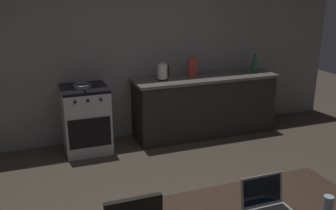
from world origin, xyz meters
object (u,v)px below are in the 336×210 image
electric_kettle (162,72)px  drinking_glass (328,205)px  stove_oven (86,119)px  frying_pan (82,86)px  laptop (268,206)px  cereal_box (192,67)px  bottle (255,64)px

electric_kettle → drinking_glass: electric_kettle is taller
electric_kettle → drinking_glass: bearing=-90.2°
stove_oven → frying_pan: (-0.02, -0.03, 0.47)m
stove_oven → electric_kettle: (1.10, 0.00, 0.56)m
laptop → cereal_box: 3.24m
stove_oven → drinking_glass: stove_oven is taller
drinking_glass → frying_pan: bearing=109.0°
electric_kettle → laptop: bearing=-96.7°
bottle → drinking_glass: size_ratio=2.11×
cereal_box → frying_pan: bearing=-178.2°
stove_oven → bottle: size_ratio=3.20×
bottle → laptop: bearing=-121.0°
stove_oven → bottle: bottle is taller
laptop → drinking_glass: (0.35, -0.15, 0.02)m
drinking_glass → electric_kettle: bearing=89.8°
frying_pan → drinking_glass: frying_pan is taller
cereal_box → electric_kettle: bearing=-177.6°
laptop → electric_kettle: electric_kettle is taller
drinking_glass → laptop: bearing=156.9°
frying_pan → stove_oven: bearing=54.2°
frying_pan → bottle: bearing=-0.5°
bottle → drinking_glass: (-1.48, -3.20, -0.22)m
bottle → electric_kettle: bearing=178.0°
electric_kettle → cereal_box: size_ratio=0.84×
drinking_glass → bottle: bearing=65.2°
laptop → drinking_glass: bearing=-18.6°
frying_pan → drinking_glass: bearing=-71.0°
bottle → drinking_glass: bottle is taller
stove_oven → electric_kettle: size_ratio=3.68×
cereal_box → drinking_glass: bearing=-98.4°
laptop → cereal_box: size_ratio=1.11×
bottle → cereal_box: cereal_box is taller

